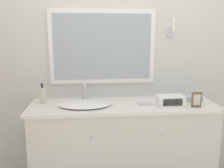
{
  "coord_description": "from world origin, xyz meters",
  "views": [
    {
      "loc": [
        -0.32,
        -2.01,
        1.59
      ],
      "look_at": [
        -0.11,
        0.3,
        1.12
      ],
      "focal_mm": 40.0,
      "sensor_mm": 36.0,
      "label": 1
    }
  ],
  "objects_px": {
    "appliance_box": "(170,100)",
    "picture_frame": "(197,100)",
    "sink_basin": "(85,104)",
    "soap_bottle": "(43,95)"
  },
  "relations": [
    {
      "from": "appliance_box",
      "to": "picture_frame",
      "type": "distance_m",
      "value": 0.23
    },
    {
      "from": "appliance_box",
      "to": "picture_frame",
      "type": "relative_size",
      "value": 1.77
    },
    {
      "from": "sink_basin",
      "to": "picture_frame",
      "type": "distance_m",
      "value": 1.04
    },
    {
      "from": "picture_frame",
      "to": "appliance_box",
      "type": "bearing_deg",
      "value": 161.28
    },
    {
      "from": "appliance_box",
      "to": "sink_basin",
      "type": "bearing_deg",
      "value": 174.79
    },
    {
      "from": "appliance_box",
      "to": "picture_frame",
      "type": "xyz_separation_m",
      "value": [
        0.22,
        -0.08,
        0.02
      ]
    },
    {
      "from": "soap_bottle",
      "to": "picture_frame",
      "type": "distance_m",
      "value": 1.46
    },
    {
      "from": "soap_bottle",
      "to": "appliance_box",
      "type": "bearing_deg",
      "value": -8.72
    },
    {
      "from": "appliance_box",
      "to": "picture_frame",
      "type": "bearing_deg",
      "value": -18.72
    },
    {
      "from": "sink_basin",
      "to": "appliance_box",
      "type": "bearing_deg",
      "value": -5.21
    }
  ]
}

